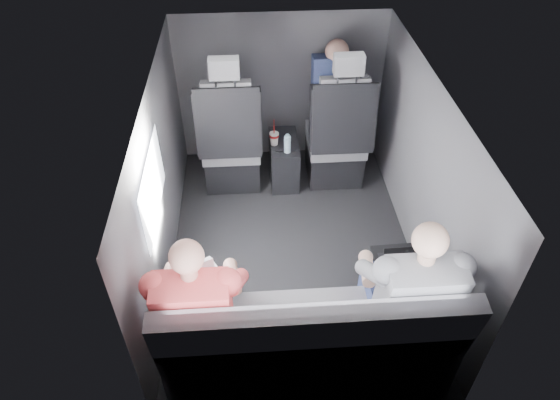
{
  "coord_description": "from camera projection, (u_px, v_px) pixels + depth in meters",
  "views": [
    {
      "loc": [
        -0.27,
        -2.66,
        2.79
      ],
      "look_at": [
        -0.1,
        -0.05,
        0.54
      ],
      "focal_mm": 32.0,
      "sensor_mm": 36.0,
      "label": 1
    }
  ],
  "objects": [
    {
      "name": "panel_left",
      "position": [
        161.0,
        185.0,
        3.36
      ],
      "size": [
        0.02,
        2.6,
        1.35
      ],
      "primitive_type": "cube",
      "color": "#56565B",
      "rests_on": "floor"
    },
    {
      "name": "passenger_rear_right",
      "position": [
        407.0,
        291.0,
        2.74
      ],
      "size": [
        0.5,
        0.62,
        1.22
      ],
      "color": "navy",
      "rests_on": "rear_bench"
    },
    {
      "name": "panel_back",
      "position": [
        317.0,
        345.0,
        2.43
      ],
      "size": [
        1.8,
        0.02,
        1.35
      ],
      "primitive_type": "cube",
      "color": "#56565B",
      "rests_on": "floor"
    },
    {
      "name": "passenger_front_right",
      "position": [
        334.0,
        90.0,
        4.22
      ],
      "size": [
        0.38,
        0.38,
        0.76
      ],
      "color": "navy",
      "rests_on": "front_seat_right"
    },
    {
      "name": "front_seat_right",
      "position": [
        337.0,
        142.0,
        4.25
      ],
      "size": [
        0.52,
        0.58,
        1.26
      ],
      "color": "black",
      "rests_on": "floor"
    },
    {
      "name": "passenger_rear_left",
      "position": [
        199.0,
        304.0,
        2.69
      ],
      "size": [
        0.48,
        0.6,
        1.18
      ],
      "color": "#2E2F33",
      "rests_on": "rear_bench"
    },
    {
      "name": "laptop_black",
      "position": [
        405.0,
        260.0,
        2.9
      ],
      "size": [
        0.34,
        0.31,
        0.24
      ],
      "color": "black",
      "rests_on": "passenger_rear_right"
    },
    {
      "name": "side_window",
      "position": [
        153.0,
        187.0,
        2.99
      ],
      "size": [
        0.02,
        0.75,
        0.42
      ],
      "primitive_type": "cube",
      "color": "white",
      "rests_on": "panel_left"
    },
    {
      "name": "water_bottle",
      "position": [
        287.0,
        144.0,
        4.09
      ],
      "size": [
        0.06,
        0.06,
        0.17
      ],
      "color": "#A4C2DE",
      "rests_on": "center_console"
    },
    {
      "name": "panel_front",
      "position": [
        281.0,
        88.0,
        4.39
      ],
      "size": [
        1.8,
        0.02,
        1.35
      ],
      "primitive_type": "cube",
      "color": "#56565B",
      "rests_on": "floor"
    },
    {
      "name": "ceiling",
      "position": [
        296.0,
        91.0,
        2.97
      ],
      "size": [
        2.6,
        2.6,
        0.0
      ],
      "primitive_type": "plane",
      "rotation": [
        3.14,
        0.0,
        0.0
      ],
      "color": "#B2B2AD",
      "rests_on": "panel_back"
    },
    {
      "name": "floor",
      "position": [
        292.0,
        248.0,
        3.85
      ],
      "size": [
        2.6,
        2.6,
        0.0
      ],
      "primitive_type": "plane",
      "color": "black",
      "rests_on": "ground"
    },
    {
      "name": "center_console",
      "position": [
        284.0,
        160.0,
        4.38
      ],
      "size": [
        0.24,
        0.48,
        0.41
      ],
      "color": "black",
      "rests_on": "floor"
    },
    {
      "name": "soda_cup",
      "position": [
        274.0,
        138.0,
        4.18
      ],
      "size": [
        0.08,
        0.08,
        0.24
      ],
      "color": "white",
      "rests_on": "center_console"
    },
    {
      "name": "laptop_white",
      "position": [
        192.0,
        284.0,
        2.77
      ],
      "size": [
        0.41,
        0.45,
        0.25
      ],
      "color": "white",
      "rests_on": "passenger_rear_left"
    },
    {
      "name": "panel_right",
      "position": [
        423.0,
        174.0,
        3.46
      ],
      "size": [
        0.02,
        2.6,
        1.35
      ],
      "primitive_type": "cube",
      "color": "#56565B",
      "rests_on": "floor"
    },
    {
      "name": "front_seat_left",
      "position": [
        231.0,
        146.0,
        4.2
      ],
      "size": [
        0.52,
        0.58,
        1.26
      ],
      "color": "black",
      "rests_on": "floor"
    },
    {
      "name": "rear_bench",
      "position": [
        309.0,
        345.0,
        2.85
      ],
      "size": [
        1.6,
        0.57,
        0.92
      ],
      "color": "slate",
      "rests_on": "floor"
    },
    {
      "name": "seatbelt",
      "position": [
        344.0,
        111.0,
        3.86
      ],
      "size": [
        0.35,
        0.11,
        0.59
      ],
      "primitive_type": "cube",
      "rotation": [
        -0.14,
        0.49,
        0.0
      ],
      "color": "black",
      "rests_on": "front_seat_right"
    }
  ]
}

